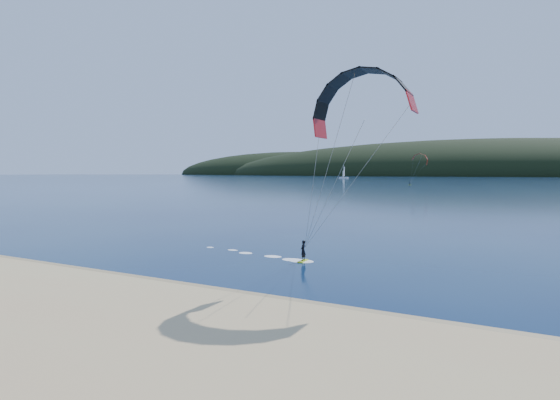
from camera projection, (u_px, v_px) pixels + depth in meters
name	position (u px, v px, depth m)	size (l,w,h in m)	color
ground	(109.00, 309.00, 22.34)	(1800.00, 1800.00, 0.00)	#08163C
wet_sand	(170.00, 287.00, 26.30)	(220.00, 2.50, 0.10)	#917E54
headland	(505.00, 176.00, 679.53)	(1200.00, 310.00, 140.00)	black
kitesurfer_near	(357.00, 130.00, 27.09)	(20.03, 7.52, 12.31)	#CDF11C
kitesurfer_far	(420.00, 162.00, 215.27)	(10.47, 7.75, 14.74)	#CDF11C
sailboat	(344.00, 177.00, 436.45)	(9.19, 5.97, 13.17)	white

